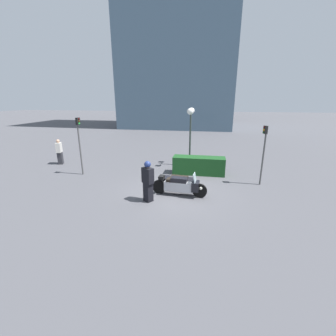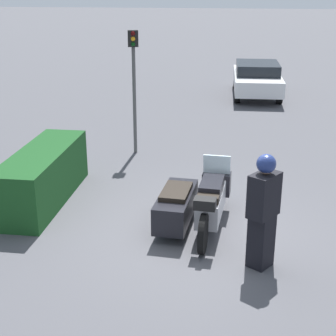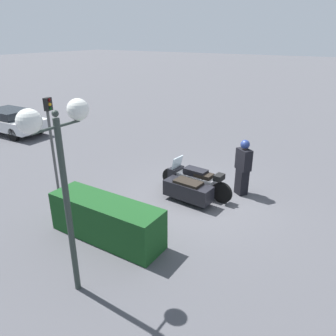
{
  "view_description": "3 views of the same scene",
  "coord_description": "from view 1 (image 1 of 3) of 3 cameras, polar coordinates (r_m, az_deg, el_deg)",
  "views": [
    {
      "loc": [
        1.59,
        -10.24,
        4.44
      ],
      "look_at": [
        -0.28,
        0.04,
        1.25
      ],
      "focal_mm": 24.0,
      "sensor_mm": 36.0,
      "label": 1
    },
    {
      "loc": [
        -8.35,
        -0.68,
        4.32
      ],
      "look_at": [
        0.3,
        0.48,
        1.13
      ],
      "focal_mm": 55.0,
      "sensor_mm": 36.0,
      "label": 2
    },
    {
      "loc": [
        -4.16,
        8.51,
        4.99
      ],
      "look_at": [
        0.71,
        0.76,
        1.23
      ],
      "focal_mm": 35.0,
      "sensor_mm": 36.0,
      "label": 3
    }
  ],
  "objects": [
    {
      "name": "twin_lamp_post",
      "position": [
        15.24,
        5.78,
        12.25
      ],
      "size": [
        0.41,
        1.43,
        3.92
      ],
      "color": "#2D3833",
      "rests_on": "ground"
    },
    {
      "name": "traffic_light_near",
      "position": [
        12.69,
        23.15,
        5.02
      ],
      "size": [
        0.22,
        0.28,
        3.17
      ],
      "rotation": [
        0.0,
        0.0,
        3.34
      ],
      "color": "#4C4C4C",
      "rests_on": "ground"
    },
    {
      "name": "hedge_bush_curbside",
      "position": [
        13.98,
        7.8,
        0.64
      ],
      "size": [
        3.16,
        0.94,
        1.08
      ],
      "primitive_type": "cube",
      "color": "#19471E",
      "rests_on": "ground"
    },
    {
      "name": "office_building_main",
      "position": [
        42.39,
        2.97,
        35.7
      ],
      "size": [
        17.37,
        13.31,
        36.1
      ],
      "primitive_type": "cube",
      "color": "slate",
      "rests_on": "ground"
    },
    {
      "name": "pedestrian_bystander",
      "position": [
        17.7,
        -25.85,
        3.71
      ],
      "size": [
        0.45,
        0.57,
        1.78
      ],
      "rotation": [
        0.0,
        0.0,
        -2.83
      ],
      "color": "#2D2D33",
      "rests_on": "ground"
    },
    {
      "name": "ground_plane",
      "position": [
        11.27,
        1.38,
        -6.2
      ],
      "size": [
        160.0,
        160.0,
        0.0
      ],
      "primitive_type": "plane",
      "color": "#4C4C51"
    },
    {
      "name": "police_motorcycle",
      "position": [
        11.06,
        3.34,
        -4.03
      ],
      "size": [
        2.67,
        1.33,
        1.17
      ],
      "rotation": [
        0.0,
        0.0,
        -0.08
      ],
      "color": "black",
      "rests_on": "ground"
    },
    {
      "name": "officer_rider",
      "position": [
        10.03,
        -5.13,
        -3.15
      ],
      "size": [
        0.6,
        0.55,
        1.89
      ],
      "rotation": [
        0.0,
        0.0,
        -2.17
      ],
      "color": "black",
      "rests_on": "ground"
    },
    {
      "name": "traffic_light_far",
      "position": [
        14.36,
        -21.59,
        7.09
      ],
      "size": [
        0.23,
        0.27,
        3.44
      ],
      "rotation": [
        0.0,
        0.0,
        -0.07
      ],
      "color": "#4C4C4C",
      "rests_on": "ground"
    }
  ]
}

